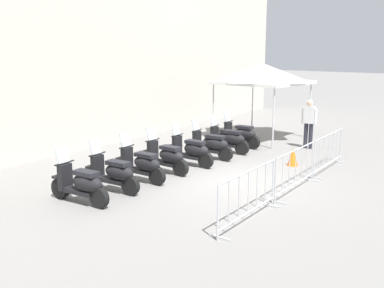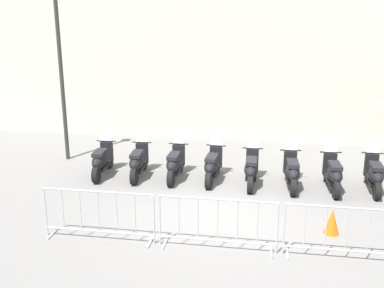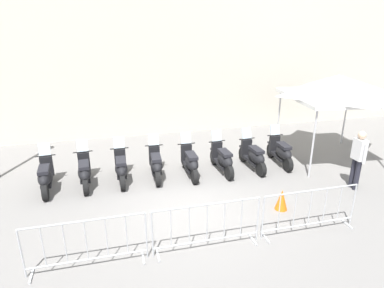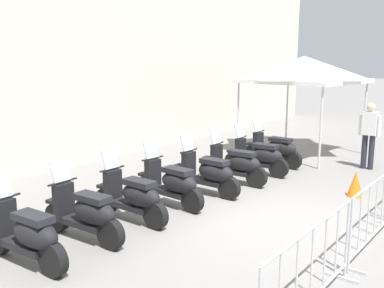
{
  "view_description": "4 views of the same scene",
  "coord_description": "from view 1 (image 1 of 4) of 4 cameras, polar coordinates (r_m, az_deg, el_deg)",
  "views": [
    {
      "loc": [
        -9.29,
        -6.71,
        3.4
      ],
      "look_at": [
        -0.37,
        1.22,
        0.87
      ],
      "focal_mm": 41.33,
      "sensor_mm": 36.0,
      "label": 1
    },
    {
      "loc": [
        1.84,
        -9.58,
        4.53
      ],
      "look_at": [
        -1.2,
        1.48,
        1.15
      ],
      "focal_mm": 42.79,
      "sensor_mm": 36.0,
      "label": 2
    },
    {
      "loc": [
        -0.98,
        -7.51,
        4.55
      ],
      "look_at": [
        0.37,
        1.81,
        1.08
      ],
      "focal_mm": 31.29,
      "sensor_mm": 36.0,
      "label": 3
    },
    {
      "loc": [
        -6.3,
        -4.08,
        2.82
      ],
      "look_at": [
        0.25,
        2.28,
        1.05
      ],
      "focal_mm": 40.93,
      "sensor_mm": 36.0,
      "label": 4
    }
  ],
  "objects": [
    {
      "name": "traffic_cone",
      "position": [
        13.6,
        12.9,
        -1.61
      ],
      "size": [
        0.32,
        0.32,
        0.55
      ],
      "primitive_type": "cone",
      "color": "orange",
      "rests_on": "ground"
    },
    {
      "name": "barrier_segment_2",
      "position": [
        13.3,
        17.2,
        -1.03
      ],
      "size": [
        2.31,
        0.67,
        1.07
      ],
      "color": "#B2B5B7",
      "rests_on": "ground"
    },
    {
      "name": "canopy_tent",
      "position": [
        17.34,
        9.15,
        8.92
      ],
      "size": [
        2.99,
        2.99,
        2.91
      ],
      "color": "silver",
      "rests_on": "ground"
    },
    {
      "name": "ground_plane",
      "position": [
        11.95,
        5.57,
        -4.61
      ],
      "size": [
        120.0,
        120.0,
        0.0
      ],
      "primitive_type": "plane",
      "color": "slate"
    },
    {
      "name": "motorcycle_4",
      "position": [
        13.22,
        -0.17,
        -0.89
      ],
      "size": [
        0.58,
        1.73,
        1.24
      ],
      "color": "black",
      "rests_on": "ground"
    },
    {
      "name": "officer_near_row_end",
      "position": [
        16.02,
        14.86,
        2.89
      ],
      "size": [
        0.26,
        0.55,
        1.73
      ],
      "color": "#23232D",
      "rests_on": "ground"
    },
    {
      "name": "motorcycle_1",
      "position": [
        10.98,
        -10.14,
        -3.78
      ],
      "size": [
        0.64,
        1.72,
        1.24
      ],
      "color": "black",
      "rests_on": "ground"
    },
    {
      "name": "barrier_segment_1",
      "position": [
        11.1,
        13.21,
        -3.34
      ],
      "size": [
        2.31,
        0.67,
        1.07
      ],
      "color": "#B2B5B7",
      "rests_on": "ground"
    },
    {
      "name": "motorcycle_0",
      "position": [
        10.27,
        -14.11,
        -5.06
      ],
      "size": [
        0.64,
        1.72,
        1.24
      ],
      "color": "black",
      "rests_on": "ground"
    },
    {
      "name": "motorcycle_5",
      "position": [
        14.06,
        2.41,
        -0.12
      ],
      "size": [
        0.64,
        1.72,
        1.24
      ],
      "color": "black",
      "rests_on": "ground"
    },
    {
      "name": "motorcycle_6",
      "position": [
        14.92,
        4.63,
        0.56
      ],
      "size": [
        0.64,
        1.72,
        1.24
      ],
      "color": "black",
      "rests_on": "ground"
    },
    {
      "name": "barrier_segment_0",
      "position": [
        9.0,
        7.27,
        -6.73
      ],
      "size": [
        2.31,
        0.67,
        1.07
      ],
      "color": "#B2B5B7",
      "rests_on": "ground"
    },
    {
      "name": "motorcycle_2",
      "position": [
        11.71,
        -6.56,
        -2.67
      ],
      "size": [
        0.57,
        1.73,
        1.24
      ],
      "color": "black",
      "rests_on": "ground"
    },
    {
      "name": "motorcycle_3",
      "position": [
        12.48,
        -3.38,
        -1.7
      ],
      "size": [
        0.56,
        1.72,
        1.24
      ],
      "color": "black",
      "rests_on": "ground"
    },
    {
      "name": "motorcycle_7",
      "position": [
        15.85,
        6.23,
        1.21
      ],
      "size": [
        0.56,
        1.73,
        1.24
      ],
      "color": "black",
      "rests_on": "ground"
    }
  ]
}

